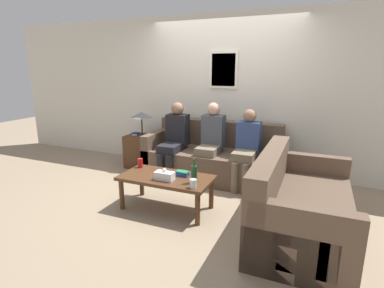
% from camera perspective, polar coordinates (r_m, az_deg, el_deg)
% --- Properties ---
extents(ground_plane, '(16.00, 16.00, 0.00)m').
position_cam_1_polar(ground_plane, '(4.49, 1.63, -8.42)').
color(ground_plane, gray).
extents(wall_back, '(9.00, 0.08, 2.60)m').
position_cam_1_polar(wall_back, '(5.13, 6.04, 9.42)').
color(wall_back, silver).
rests_on(wall_back, ground_plane).
extents(couch_main, '(2.09, 0.92, 0.88)m').
position_cam_1_polar(couch_main, '(4.86, 4.01, -2.78)').
color(couch_main, brown).
rests_on(couch_main, ground_plane).
extents(couch_side, '(0.92, 1.70, 0.88)m').
position_cam_1_polar(couch_side, '(3.40, 19.59, -11.37)').
color(couch_side, brown).
rests_on(couch_side, ground_plane).
extents(coffee_table, '(1.15, 0.58, 0.43)m').
position_cam_1_polar(coffee_table, '(3.76, -4.92, -6.98)').
color(coffee_table, '#4C2D19').
rests_on(coffee_table, ground_plane).
extents(side_table_with_lamp, '(0.46, 0.44, 1.00)m').
position_cam_1_polar(side_table_with_lamp, '(5.41, -9.79, -0.55)').
color(side_table_with_lamp, '#4C2D19').
rests_on(side_table_with_lamp, ground_plane).
extents(wine_bottle, '(0.07, 0.07, 0.29)m').
position_cam_1_polar(wine_bottle, '(3.48, 0.40, -5.71)').
color(wine_bottle, '#19421E').
rests_on(wine_bottle, coffee_table).
extents(drinking_glass, '(0.08, 0.08, 0.10)m').
position_cam_1_polar(drinking_glass, '(3.36, 0.23, -7.56)').
color(drinking_glass, silver).
rests_on(drinking_glass, coffee_table).
extents(book_stack, '(0.17, 0.13, 0.06)m').
position_cam_1_polar(book_stack, '(3.74, -1.85, -5.65)').
color(book_stack, navy).
rests_on(book_stack, coffee_table).
extents(soda_can, '(0.07, 0.07, 0.12)m').
position_cam_1_polar(soda_can, '(4.09, -9.82, -3.58)').
color(soda_can, red).
rests_on(soda_can, coffee_table).
extents(tissue_box, '(0.23, 0.12, 0.15)m').
position_cam_1_polar(tissue_box, '(3.61, -5.26, -6.01)').
color(tissue_box, silver).
rests_on(tissue_box, coffee_table).
extents(person_left, '(0.34, 0.63, 1.20)m').
position_cam_1_polar(person_left, '(4.80, -3.37, 1.28)').
color(person_left, black).
rests_on(person_left, ground_plane).
extents(person_middle, '(0.34, 0.59, 1.22)m').
position_cam_1_polar(person_middle, '(4.63, 3.64, 0.95)').
color(person_middle, '#756651').
rests_on(person_middle, ground_plane).
extents(person_right, '(0.34, 0.59, 1.15)m').
position_cam_1_polar(person_right, '(4.44, 10.34, -0.32)').
color(person_right, '#756651').
rests_on(person_right, ground_plane).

